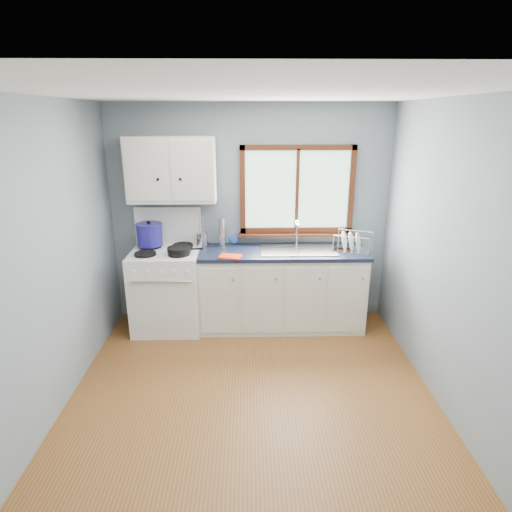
{
  "coord_description": "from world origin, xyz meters",
  "views": [
    {
      "loc": [
        -0.03,
        -3.06,
        2.35
      ],
      "look_at": [
        0.05,
        0.9,
        1.05
      ],
      "focal_mm": 30.0,
      "sensor_mm": 36.0,
      "label": 1
    }
  ],
  "objects_px": {
    "stockpot": "(150,234)",
    "sink": "(298,255)",
    "skillet": "(179,250)",
    "thermos": "(222,232)",
    "base_cabinets": "(281,292)",
    "gas_range": "(167,287)",
    "utensil_crock": "(202,239)",
    "dish_rack": "(352,245)"
  },
  "relations": [
    {
      "from": "stockpot",
      "to": "sink",
      "type": "bearing_deg",
      "value": -3.59
    },
    {
      "from": "skillet",
      "to": "thermos",
      "type": "distance_m",
      "value": 0.56
    },
    {
      "from": "base_cabinets",
      "to": "thermos",
      "type": "relative_size",
      "value": 5.68
    },
    {
      "from": "gas_range",
      "to": "utensil_crock",
      "type": "height_order",
      "value": "gas_range"
    },
    {
      "from": "stockpot",
      "to": "thermos",
      "type": "distance_m",
      "value": 0.81
    },
    {
      "from": "stockpot",
      "to": "thermos",
      "type": "bearing_deg",
      "value": 5.44
    },
    {
      "from": "skillet",
      "to": "stockpot",
      "type": "relative_size",
      "value": 1.14
    },
    {
      "from": "utensil_crock",
      "to": "dish_rack",
      "type": "distance_m",
      "value": 1.69
    },
    {
      "from": "skillet",
      "to": "dish_rack",
      "type": "xyz_separation_m",
      "value": [
        1.9,
        0.15,
        -0.01
      ]
    },
    {
      "from": "skillet",
      "to": "sink",
      "type": "bearing_deg",
      "value": -1.16
    },
    {
      "from": "sink",
      "to": "skillet",
      "type": "xyz_separation_m",
      "value": [
        -1.3,
        -0.16,
        0.13
      ]
    },
    {
      "from": "base_cabinets",
      "to": "utensil_crock",
      "type": "bearing_deg",
      "value": 169.31
    },
    {
      "from": "skillet",
      "to": "utensil_crock",
      "type": "relative_size",
      "value": 0.97
    },
    {
      "from": "sink",
      "to": "thermos",
      "type": "height_order",
      "value": "thermos"
    },
    {
      "from": "base_cabinets",
      "to": "sink",
      "type": "height_order",
      "value": "sink"
    },
    {
      "from": "gas_range",
      "to": "skillet",
      "type": "xyz_separation_m",
      "value": [
        0.19,
        -0.14,
        0.49
      ]
    },
    {
      "from": "sink",
      "to": "dish_rack",
      "type": "distance_m",
      "value": 0.61
    },
    {
      "from": "base_cabinets",
      "to": "stockpot",
      "type": "distance_m",
      "value": 1.64
    },
    {
      "from": "thermos",
      "to": "dish_rack",
      "type": "xyz_separation_m",
      "value": [
        1.46,
        -0.19,
        -0.11
      ]
    },
    {
      "from": "gas_range",
      "to": "dish_rack",
      "type": "xyz_separation_m",
      "value": [
        2.08,
        0.01,
        0.48
      ]
    },
    {
      "from": "gas_range",
      "to": "base_cabinets",
      "type": "bearing_deg",
      "value": 0.82
    },
    {
      "from": "skillet",
      "to": "utensil_crock",
      "type": "height_order",
      "value": "utensil_crock"
    },
    {
      "from": "thermos",
      "to": "skillet",
      "type": "bearing_deg",
      "value": -142.11
    },
    {
      "from": "utensil_crock",
      "to": "sink",
      "type": "bearing_deg",
      "value": -8.98
    },
    {
      "from": "gas_range",
      "to": "sink",
      "type": "relative_size",
      "value": 1.62
    },
    {
      "from": "sink",
      "to": "dish_rack",
      "type": "height_order",
      "value": "sink"
    },
    {
      "from": "sink",
      "to": "utensil_crock",
      "type": "relative_size",
      "value": 2.04
    },
    {
      "from": "gas_range",
      "to": "stockpot",
      "type": "relative_size",
      "value": 3.89
    },
    {
      "from": "stockpot",
      "to": "base_cabinets",
      "type": "bearing_deg",
      "value": -4.0
    },
    {
      "from": "gas_range",
      "to": "utensil_crock",
      "type": "distance_m",
      "value": 0.67
    },
    {
      "from": "utensil_crock",
      "to": "dish_rack",
      "type": "relative_size",
      "value": 0.84
    },
    {
      "from": "sink",
      "to": "dish_rack",
      "type": "relative_size",
      "value": 1.71
    },
    {
      "from": "utensil_crock",
      "to": "thermos",
      "type": "relative_size",
      "value": 1.27
    },
    {
      "from": "base_cabinets",
      "to": "dish_rack",
      "type": "xyz_separation_m",
      "value": [
        0.78,
        -0.01,
        0.57
      ]
    },
    {
      "from": "dish_rack",
      "to": "thermos",
      "type": "bearing_deg",
      "value": -164.02
    },
    {
      "from": "utensil_crock",
      "to": "thermos",
      "type": "distance_m",
      "value": 0.24
    },
    {
      "from": "sink",
      "to": "dish_rack",
      "type": "xyz_separation_m",
      "value": [
        0.6,
        -0.01,
        0.12
      ]
    },
    {
      "from": "sink",
      "to": "thermos",
      "type": "relative_size",
      "value": 2.58
    },
    {
      "from": "gas_range",
      "to": "skillet",
      "type": "bearing_deg",
      "value": -37.13
    },
    {
      "from": "stockpot",
      "to": "dish_rack",
      "type": "bearing_deg",
      "value": -2.82
    },
    {
      "from": "gas_range",
      "to": "dish_rack",
      "type": "distance_m",
      "value": 2.14
    },
    {
      "from": "base_cabinets",
      "to": "stockpot",
      "type": "bearing_deg",
      "value": 176.0
    }
  ]
}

